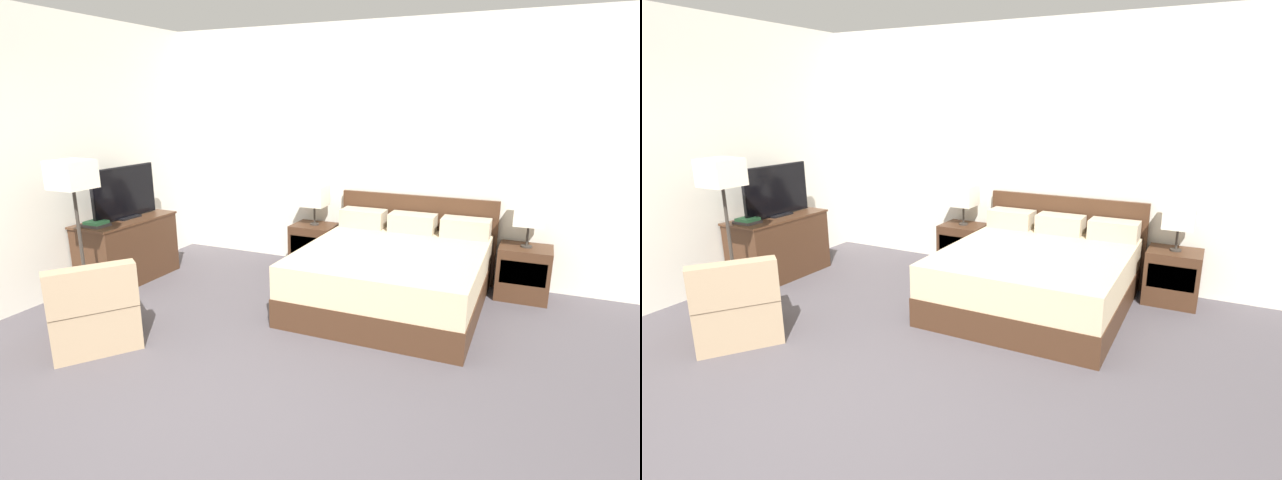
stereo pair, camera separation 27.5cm
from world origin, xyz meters
TOP-DOWN VIEW (x-y plane):
  - ground_plane at (0.00, 0.00)m, footprint 10.21×10.21m
  - wall_back at (0.00, 3.43)m, footprint 6.71×0.06m
  - wall_left at (-2.78, 1.40)m, footprint 0.06×5.20m
  - bed at (0.54, 2.42)m, footprint 1.81×1.98m
  - nightstand_left at (-0.66, 3.12)m, footprint 0.52×0.44m
  - nightstand_right at (1.75, 3.12)m, footprint 0.52×0.44m
  - table_lamp_left at (-0.66, 3.13)m, footprint 0.30×0.30m
  - table_lamp_right at (1.75, 3.13)m, footprint 0.30×0.30m
  - dresser at (-2.46, 1.87)m, footprint 0.55×1.13m
  - tv at (-2.46, 1.90)m, footprint 0.18×0.90m
  - book_red_cover at (-2.46, 1.47)m, footprint 0.25×0.20m
  - book_blue_cover at (-2.45, 1.47)m, footprint 0.21×0.19m
  - armchair_by_window at (-1.53, 0.51)m, footprint 0.96×0.96m
  - floor_lamp at (-2.08, 0.93)m, footprint 0.33×0.33m

SIDE VIEW (x-z plane):
  - ground_plane at x=0.00m, z-range 0.00..0.00m
  - nightstand_left at x=-0.66m, z-range 0.00..0.56m
  - nightstand_right at x=1.75m, z-range 0.00..0.56m
  - armchair_by_window at x=-1.53m, z-range -0.10..0.66m
  - bed at x=0.54m, z-range -0.17..0.81m
  - dresser at x=-2.46m, z-range 0.01..0.74m
  - book_red_cover at x=-2.46m, z-range 0.73..0.76m
  - book_blue_cover at x=-2.45m, z-range 0.76..0.79m
  - table_lamp_left at x=-0.66m, z-range 0.67..1.16m
  - table_lamp_right at x=1.75m, z-range 0.67..1.16m
  - tv at x=-2.46m, z-range 0.72..1.31m
  - floor_lamp at x=-2.08m, z-range 0.51..2.01m
  - wall_back at x=0.00m, z-range 0.00..2.89m
  - wall_left at x=-2.78m, z-range 0.00..2.89m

